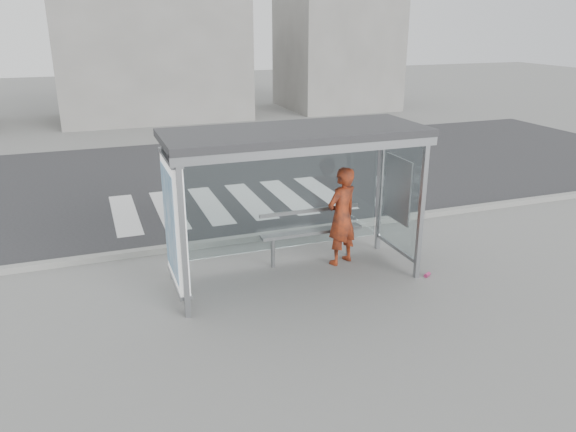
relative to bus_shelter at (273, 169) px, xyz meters
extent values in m
plane|color=gray|center=(0.37, -0.06, -1.98)|extent=(80.00, 80.00, 0.00)
cube|color=#28282B|center=(0.37, 6.94, -1.98)|extent=(30.00, 10.00, 0.01)
cube|color=gray|center=(0.37, 1.89, -1.92)|extent=(30.00, 0.18, 0.12)
cube|color=silver|center=(-2.13, 4.44, -1.98)|extent=(0.55, 3.00, 0.00)
cube|color=silver|center=(-1.13, 4.44, -1.98)|extent=(0.55, 3.00, 0.00)
cube|color=silver|center=(-0.13, 4.44, -1.98)|extent=(0.55, 3.00, 0.00)
cube|color=silver|center=(0.87, 4.44, -1.98)|extent=(0.55, 3.00, 0.00)
cube|color=silver|center=(1.87, 4.44, -1.98)|extent=(0.55, 3.00, 0.00)
cube|color=silver|center=(2.87, 4.44, -1.98)|extent=(0.55, 3.00, 0.00)
cube|color=gray|center=(-1.63, -0.76, -0.73)|extent=(0.08, 0.08, 2.50)
cube|color=gray|center=(2.37, -0.76, -0.73)|extent=(0.08, 0.08, 2.50)
cube|color=gray|center=(-1.63, 0.64, -0.73)|extent=(0.08, 0.08, 2.50)
cube|color=gray|center=(2.37, 0.64, -0.73)|extent=(0.08, 0.08, 2.50)
cube|color=#2D2D30|center=(0.37, -0.06, 0.58)|extent=(4.25, 1.65, 0.12)
cube|color=gray|center=(0.37, -0.82, 0.47)|extent=(4.25, 0.06, 0.18)
cube|color=white|center=(0.37, 0.64, -0.68)|extent=(3.80, 0.02, 2.00)
cube|color=white|center=(-1.63, -0.06, -0.68)|extent=(0.15, 1.25, 2.00)
cube|color=teal|center=(-1.54, -0.06, -0.68)|extent=(0.01, 1.10, 1.70)
cylinder|color=#D64813|center=(-1.53, 0.19, -0.43)|extent=(0.02, 0.32, 0.32)
cube|color=white|center=(2.37, -0.06, -0.68)|extent=(0.03, 1.25, 2.00)
cube|color=beige|center=(2.34, -0.01, -0.58)|extent=(0.03, 0.86, 1.16)
cube|color=slate|center=(0.37, 17.94, 0.52)|extent=(8.00, 5.00, 5.00)
cube|color=slate|center=(9.37, 17.94, 1.52)|extent=(5.00, 5.00, 7.00)
imported|color=orange|center=(1.40, 0.27, -1.07)|extent=(0.78, 0.65, 1.82)
cube|color=slate|center=(0.91, 0.51, -1.39)|extent=(1.93, 0.24, 0.05)
cylinder|color=slate|center=(0.16, 0.51, -1.70)|extent=(0.08, 0.08, 0.56)
cylinder|color=slate|center=(1.66, 0.51, -1.70)|extent=(0.08, 0.08, 0.56)
cube|color=slate|center=(0.91, 0.60, -1.02)|extent=(1.93, 0.04, 0.06)
cylinder|color=#DE4183|center=(2.57, -0.81, -1.95)|extent=(0.15, 0.13, 0.07)
camera|label=1|loc=(-2.79, -8.34, 2.30)|focal=35.00mm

